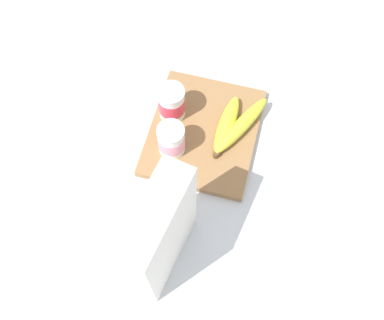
# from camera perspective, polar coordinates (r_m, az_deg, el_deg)

# --- Properties ---
(ground_plane) EXTENTS (2.40, 2.40, 0.00)m
(ground_plane) POSITION_cam_1_polar(r_m,az_deg,el_deg) (1.08, 1.44, 3.29)
(ground_plane) COLOR silver
(cutting_board) EXTENTS (0.29, 0.25, 0.02)m
(cutting_board) POSITION_cam_1_polar(r_m,az_deg,el_deg) (1.07, 1.45, 3.55)
(cutting_board) COLOR olive
(cutting_board) RESTS_ON ground_plane
(cereal_box) EXTENTS (0.19, 0.09, 0.28)m
(cereal_box) POSITION_cam_1_polar(r_m,az_deg,el_deg) (0.84, -4.07, -9.51)
(cereal_box) COLOR white
(cereal_box) RESTS_ON ground_plane
(yogurt_cup_front) EXTENTS (0.06, 0.06, 0.08)m
(yogurt_cup_front) POSITION_cam_1_polar(r_m,az_deg,el_deg) (1.00, -2.64, 2.57)
(yogurt_cup_front) COLOR white
(yogurt_cup_front) RESTS_ON cutting_board
(yogurt_cup_back) EXTENTS (0.06, 0.06, 0.09)m
(yogurt_cup_back) POSITION_cam_1_polar(r_m,az_deg,el_deg) (1.05, -2.60, 7.24)
(yogurt_cup_back) COLOR white
(yogurt_cup_back) RESTS_ON cutting_board
(banana_bunch) EXTENTS (0.19, 0.12, 0.04)m
(banana_bunch) POSITION_cam_1_polar(r_m,az_deg,el_deg) (1.06, 5.44, 4.45)
(banana_bunch) COLOR yellow
(banana_bunch) RESTS_ON cutting_board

